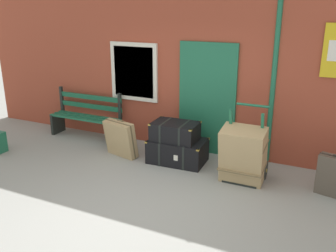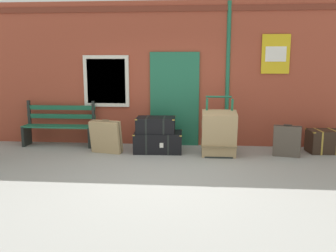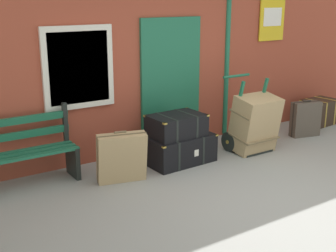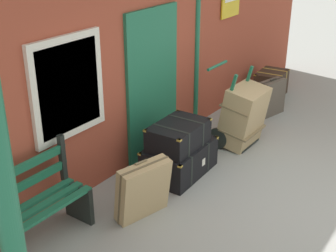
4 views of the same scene
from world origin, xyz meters
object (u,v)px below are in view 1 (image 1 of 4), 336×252
at_px(steamer_trunk_base, 178,151).
at_px(porters_trolley, 245,162).
at_px(steamer_trunk_middle, 175,131).
at_px(suitcase_charcoal, 120,139).
at_px(suitcase_brown, 336,177).
at_px(large_brown_trunk, 243,155).
at_px(platform_bench, 87,117).

xyz_separation_m(steamer_trunk_base, porters_trolley, (1.26, -0.12, 0.06)).
relative_size(steamer_trunk_base, porters_trolley, 0.88).
xyz_separation_m(steamer_trunk_middle, suitcase_charcoal, (-1.02, -0.21, -0.23)).
distance_m(suitcase_brown, suitcase_charcoal, 3.70).
bearing_deg(porters_trolley, large_brown_trunk, -90.00).
bearing_deg(platform_bench, steamer_trunk_middle, -10.18).
height_order(large_brown_trunk, suitcase_charcoal, large_brown_trunk).
relative_size(steamer_trunk_middle, suitcase_charcoal, 1.16).
xyz_separation_m(steamer_trunk_middle, large_brown_trunk, (1.31, -0.28, -0.11)).
height_order(platform_bench, porters_trolley, porters_trolley).
distance_m(steamer_trunk_base, steamer_trunk_middle, 0.37).
bearing_deg(suitcase_charcoal, platform_bench, 153.47).
bearing_deg(large_brown_trunk, suitcase_brown, 5.72).
bearing_deg(suitcase_charcoal, large_brown_trunk, -1.81).
xyz_separation_m(steamer_trunk_base, steamer_trunk_middle, (-0.05, -0.01, 0.37)).
bearing_deg(steamer_trunk_middle, porters_trolley, -4.63).
bearing_deg(large_brown_trunk, porters_trolley, 90.00).
bearing_deg(suitcase_charcoal, porters_trolley, 2.55).
bearing_deg(suitcase_brown, platform_bench, 173.63).
distance_m(steamer_trunk_middle, suitcase_brown, 2.70).
xyz_separation_m(steamer_trunk_middle, porters_trolley, (1.31, -0.11, -0.31)).
bearing_deg(steamer_trunk_base, large_brown_trunk, -13.14).
relative_size(steamer_trunk_base, suitcase_brown, 1.57).
distance_m(porters_trolley, suitcase_charcoal, 2.34).
bearing_deg(suitcase_brown, suitcase_charcoal, -179.02).
bearing_deg(large_brown_trunk, steamer_trunk_middle, 167.77).
bearing_deg(suitcase_charcoal, steamer_trunk_base, 11.66).
distance_m(platform_bench, large_brown_trunk, 3.63).
bearing_deg(porters_trolley, steamer_trunk_middle, 175.37).
bearing_deg(suitcase_brown, porters_trolley, 178.32).
bearing_deg(steamer_trunk_base, suitcase_brown, -3.42).
relative_size(platform_bench, large_brown_trunk, 1.70).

